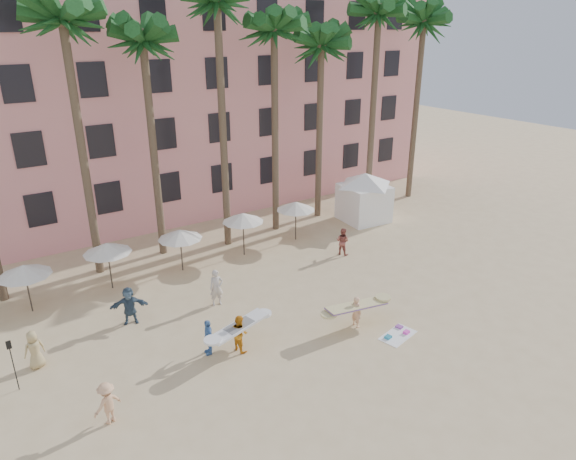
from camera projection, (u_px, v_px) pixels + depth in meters
The scene contains 10 objects.
ground at pixel (331, 379), 20.50m from camera, with size 120.00×120.00×0.00m, color #D1B789.
pink_hotel at pixel (201, 94), 41.17m from camera, with size 35.00×14.00×16.00m, color pink.
palm_row at pixel (172, 29), 27.48m from camera, with size 44.40×5.40×16.30m.
umbrella_row at pixel (145, 241), 27.70m from camera, with size 22.50×2.70×2.73m.
cabana at pixel (364, 193), 36.46m from camera, with size 4.89×4.89×3.50m.
beach_towel at pixel (398, 334), 23.42m from camera, with size 1.98×1.37×0.14m.
carrier_yellow at pixel (357, 309), 23.79m from camera, with size 3.17×0.98×1.55m.
carrier_white at pixel (239, 332), 22.03m from camera, with size 2.97×1.36×1.69m.
beachgoers at pixel (178, 312), 23.62m from camera, with size 18.56×7.51×1.90m.
paddle at pixel (12, 359), 19.40m from camera, with size 0.18×0.04×2.23m.
Camera 1 is at (-10.83, -12.97, 13.17)m, focal length 32.00 mm.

